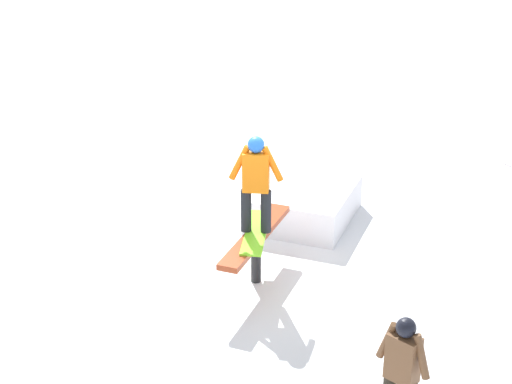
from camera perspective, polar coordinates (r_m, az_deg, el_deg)
name	(u,v)px	position (r m, az deg, el deg)	size (l,w,h in m)	color
ground_plane	(256,281)	(9.96, 0.00, -7.13)	(60.00, 60.00, 0.00)	white
rail_feature	(256,241)	(9.67, 0.00, -3.95)	(2.00, 0.79, 0.74)	black
snow_kicker_ramp	(304,203)	(11.66, 3.87, -0.90)	(1.80, 1.50, 0.56)	white
main_rider_on_rail	(256,186)	(9.33, 0.00, 0.46)	(1.31, 0.92, 1.37)	#7FE427
bystander_brown	(402,369)	(7.25, 11.60, -13.69)	(0.22, 0.60, 1.30)	#2A241A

